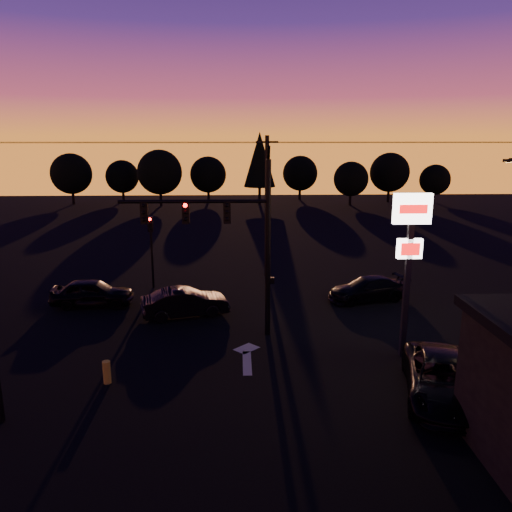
{
  "coord_description": "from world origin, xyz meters",
  "views": [
    {
      "loc": [
        0.22,
        -17.64,
        8.98
      ],
      "look_at": [
        1.0,
        5.0,
        3.5
      ],
      "focal_mm": 35.0,
      "sensor_mm": 36.0,
      "label": 1
    }
  ],
  "objects": [
    {
      "name": "tree_4",
      "position": [
        3.0,
        49.0,
        5.93
      ],
      "size": [
        4.18,
        4.18,
        9.5
      ],
      "color": "black",
      "rests_on": "ground"
    },
    {
      "name": "car_right",
      "position": [
        7.37,
        8.73,
        0.65
      ],
      "size": [
        4.81,
        2.87,
        1.31
      ],
      "primitive_type": "imported",
      "rotation": [
        0.0,
        0.0,
        -1.32
      ],
      "color": "black",
      "rests_on": "ground"
    },
    {
      "name": "tree_7",
      "position": [
        21.0,
        51.0,
        4.06
      ],
      "size": [
        5.36,
        5.36,
        6.74
      ],
      "color": "black",
      "rests_on": "ground"
    },
    {
      "name": "pylon_sign",
      "position": [
        7.0,
        1.5,
        4.91
      ],
      "size": [
        1.5,
        0.28,
        6.8
      ],
      "color": "black",
      "rests_on": "ground"
    },
    {
      "name": "secondary_signal",
      "position": [
        -5.0,
        11.49,
        2.86
      ],
      "size": [
        0.3,
        0.31,
        4.35
      ],
      "color": "black",
      "rests_on": "ground"
    },
    {
      "name": "car_left",
      "position": [
        -7.73,
        8.32,
        0.74
      ],
      "size": [
        4.36,
        1.85,
        1.47
      ],
      "primitive_type": "imported",
      "rotation": [
        0.0,
        0.0,
        1.6
      ],
      "color": "black",
      "rests_on": "ground"
    },
    {
      "name": "tree_8",
      "position": [
        27.0,
        50.0,
        3.12
      ],
      "size": [
        4.12,
        4.12,
        5.19
      ],
      "color": "black",
      "rests_on": "ground"
    },
    {
      "name": "tree_5",
      "position": [
        9.0,
        54.0,
        3.75
      ],
      "size": [
        4.95,
        4.95,
        6.22
      ],
      "color": "black",
      "rests_on": "ground"
    },
    {
      "name": "car_mid",
      "position": [
        -2.55,
        6.57,
        0.72
      ],
      "size": [
        4.62,
        2.64,
        1.44
      ],
      "primitive_type": "imported",
      "rotation": [
        0.0,
        0.0,
        1.84
      ],
      "color": "black",
      "rests_on": "ground"
    },
    {
      "name": "tree_6",
      "position": [
        15.0,
        48.0,
        3.43
      ],
      "size": [
        4.54,
        4.54,
        5.71
      ],
      "color": "black",
      "rests_on": "ground"
    },
    {
      "name": "power_wires",
      "position": [
        2.0,
        14.0,
        8.57
      ],
      "size": [
        36.0,
        1.22,
        0.07
      ],
      "color": "black",
      "rests_on": "ground"
    },
    {
      "name": "utility_pole_1",
      "position": [
        2.0,
        14.0,
        4.59
      ],
      "size": [
        1.4,
        0.26,
        9.0
      ],
      "color": "black",
      "rests_on": "ground"
    },
    {
      "name": "ground",
      "position": [
        0.0,
        0.0,
        0.0
      ],
      "size": [
        120.0,
        120.0,
        0.0
      ],
      "primitive_type": "plane",
      "color": "black",
      "rests_on": "ground"
    },
    {
      "name": "suv_parked",
      "position": [
        7.27,
        -2.03,
        0.75
      ],
      "size": [
        3.77,
        5.83,
        1.49
      ],
      "primitive_type": "imported",
      "rotation": [
        0.0,
        0.0,
        -0.26
      ],
      "color": "black",
      "rests_on": "ground"
    },
    {
      "name": "tree_2",
      "position": [
        -10.0,
        48.0,
        4.37
      ],
      "size": [
        5.77,
        5.78,
        7.26
      ],
      "color": "black",
      "rests_on": "ground"
    },
    {
      "name": "tree_0",
      "position": [
        -22.0,
        50.0,
        4.06
      ],
      "size": [
        5.36,
        5.36,
        6.74
      ],
      "color": "black",
      "rests_on": "ground"
    },
    {
      "name": "traffic_signal_mast",
      "position": [
        -0.1,
        3.99,
        4.94
      ],
      "size": [
        6.79,
        0.52,
        8.58
      ],
      "color": "black",
      "rests_on": "ground"
    },
    {
      "name": "lane_arrow",
      "position": [
        0.5,
        1.67,
        0.01
      ],
      "size": [
        1.2,
        3.1,
        0.01
      ],
      "color": "beige",
      "rests_on": "ground"
    },
    {
      "name": "bollard",
      "position": [
        -4.73,
        -0.5,
        0.44
      ],
      "size": [
        0.29,
        0.29,
        0.87
      ],
      "primitive_type": "cylinder",
      "color": "gold",
      "rests_on": "ground"
    },
    {
      "name": "tree_3",
      "position": [
        -4.0,
        52.0,
        3.75
      ],
      "size": [
        4.95,
        4.95,
        6.22
      ],
      "color": "black",
      "rests_on": "ground"
    },
    {
      "name": "tree_1",
      "position": [
        -16.0,
        53.0,
        3.43
      ],
      "size": [
        4.54,
        4.54,
        5.71
      ],
      "color": "black",
      "rests_on": "ground"
    }
  ]
}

